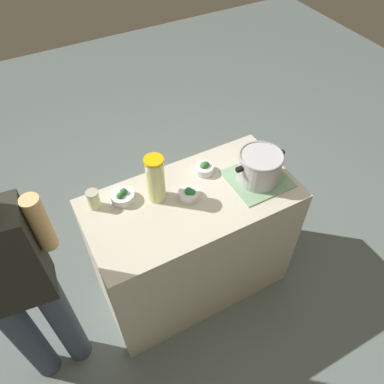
% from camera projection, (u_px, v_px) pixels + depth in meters
% --- Properties ---
extents(ground_plane, '(8.00, 8.00, 0.00)m').
position_uv_depth(ground_plane, '(192.00, 280.00, 2.81)').
color(ground_plane, slate).
extents(counter_slab, '(1.22, 0.62, 0.91)m').
position_uv_depth(counter_slab, '(192.00, 245.00, 2.47)').
color(counter_slab, beige).
rests_on(counter_slab, ground_plane).
extents(dish_cloth, '(0.33, 0.32, 0.01)m').
position_uv_depth(dish_cloth, '(257.00, 179.00, 2.23)').
color(dish_cloth, '#7DA67D').
rests_on(dish_cloth, counter_slab).
extents(cooking_pot, '(0.32, 0.25, 0.18)m').
position_uv_depth(cooking_pot, '(260.00, 167.00, 2.16)').
color(cooking_pot, '#B7B7BC').
rests_on(cooking_pot, dish_cloth).
extents(lemonade_pitcher, '(0.11, 0.11, 0.29)m').
position_uv_depth(lemonade_pitcher, '(155.00, 179.00, 2.03)').
color(lemonade_pitcher, '#E5EC98').
rests_on(lemonade_pitcher, counter_slab).
extents(mason_jar, '(0.07, 0.07, 0.12)m').
position_uv_depth(mason_jar, '(94.00, 199.00, 2.05)').
color(mason_jar, beige).
rests_on(mason_jar, counter_slab).
extents(broccoli_bowl_front, '(0.11, 0.11, 0.08)m').
position_uv_depth(broccoli_bowl_front, '(204.00, 168.00, 2.25)').
color(broccoli_bowl_front, silver).
rests_on(broccoli_bowl_front, counter_slab).
extents(broccoli_bowl_center, '(0.13, 0.13, 0.08)m').
position_uv_depth(broccoli_bowl_center, '(123.00, 196.00, 2.10)').
color(broccoli_bowl_center, silver).
rests_on(broccoli_bowl_center, counter_slab).
extents(broccoli_bowl_back, '(0.12, 0.12, 0.08)m').
position_uv_depth(broccoli_bowl_back, '(189.00, 194.00, 2.12)').
color(broccoli_bowl_back, silver).
rests_on(broccoli_bowl_back, counter_slab).
extents(person_cook, '(0.50, 0.24, 1.62)m').
position_uv_depth(person_cook, '(18.00, 290.00, 1.77)').
color(person_cook, '#3C4759').
rests_on(person_cook, ground_plane).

